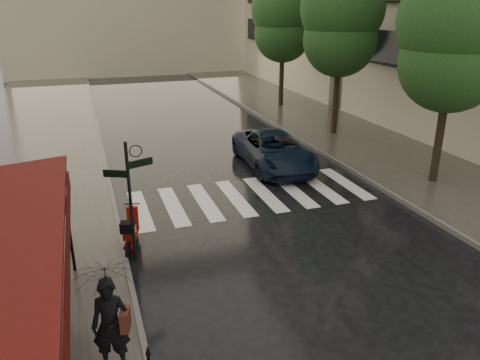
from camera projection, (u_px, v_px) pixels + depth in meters
ground at (213, 321)px, 9.55m from camera, size 120.00×120.00×0.00m
sidewalk_near at (25, 163)px, 18.81m from camera, size 6.00×60.00×0.12m
sidewalk_far at (347, 133)px, 23.24m from camera, size 5.50×60.00×0.12m
curb_near at (103, 155)px, 19.72m from camera, size 0.12×60.00×0.16m
curb_far at (295, 137)px, 22.39m from camera, size 0.12×60.00×0.16m
crosswalk at (250, 196)px, 15.76m from camera, size 7.85×3.20×0.01m
signpost at (130, 193)px, 11.21m from camera, size 1.17×0.29×3.10m
tree_near at (456, 29)px, 14.98m from camera, size 3.80×3.80×7.99m
tree_mid at (342, 15)px, 21.05m from camera, size 3.80×3.80×8.34m
tree_far at (283, 15)px, 27.36m from camera, size 3.80×3.80×8.16m
pedestrian_with_umbrella at (106, 286)px, 7.58m from camera, size 1.28×1.29×2.51m
scooter at (131, 232)px, 12.21m from camera, size 0.66×1.57×1.05m
parked_car at (274, 150)px, 18.36m from camera, size 2.45×5.00×1.37m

